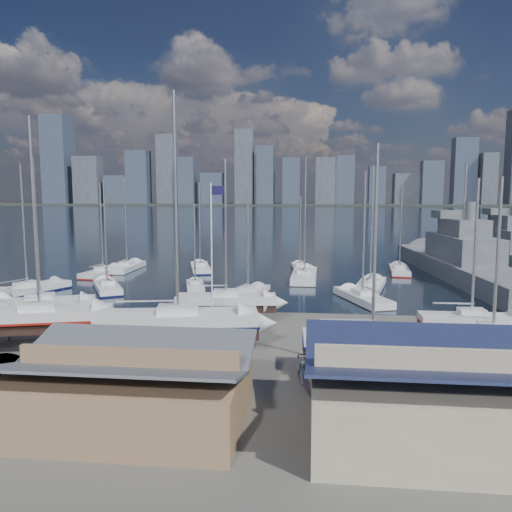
# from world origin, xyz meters

# --- Properties ---
(ground) EXTENTS (1400.00, 1400.00, 0.00)m
(ground) POSITION_xyz_m (0.00, -10.00, 0.00)
(ground) COLOR #605E59
(ground) RESTS_ON ground
(water) EXTENTS (1400.00, 600.00, 0.40)m
(water) POSITION_xyz_m (0.00, 300.00, -0.15)
(water) COLOR #1B2F3E
(water) RESTS_ON ground
(far_shore) EXTENTS (1400.00, 80.00, 2.20)m
(far_shore) POSITION_xyz_m (0.00, 560.00, 1.10)
(far_shore) COLOR #2D332D
(far_shore) RESTS_ON ground
(skyline) EXTENTS (639.14, 43.80, 107.69)m
(skyline) POSITION_xyz_m (-7.83, 553.76, 39.09)
(skyline) COLOR #475166
(skyline) RESTS_ON far_shore
(shed_grey) EXTENTS (12.60, 8.40, 4.17)m
(shed_grey) POSITION_xyz_m (0.00, -26.00, 2.15)
(shed_grey) COLOR #8C6B4C
(shed_grey) RESTS_ON ground
(shed_blue) EXTENTS (13.65, 9.45, 4.71)m
(shed_blue) POSITION_xyz_m (16.00, -26.00, 2.42)
(shed_blue) COLOR #BFB293
(shed_blue) RESTS_ON ground
(sailboat_cradle_1) EXTENTS (11.64, 6.05, 17.96)m
(sailboat_cradle_1) POSITION_xyz_m (-12.06, -13.50, 2.17)
(sailboat_cradle_1) COLOR #2D2D33
(sailboat_cradle_1) RESTS_ON ground
(sailboat_cradle_2) EXTENTS (9.66, 5.50, 15.26)m
(sailboat_cradle_2) POSITION_xyz_m (-14.77, -8.65, 2.04)
(sailboat_cradle_2) COLOR #2D2D33
(sailboat_cradle_2) RESTS_ON ground
(sailboat_cradle_3) EXTENTS (12.66, 5.62, 19.49)m
(sailboat_cradle_3) POSITION_xyz_m (-0.60, -14.03, 2.25)
(sailboat_cradle_3) COLOR #2D2D33
(sailboat_cradle_3) RESTS_ON ground
(sailboat_cradle_4) EXTENTS (9.56, 3.71, 15.27)m
(sailboat_cradle_4) POSITION_xyz_m (1.52, -4.90, 2.04)
(sailboat_cradle_4) COLOR #2D2D33
(sailboat_cradle_4) RESTS_ON ground
(sailboat_cradle_5) EXTENTS (9.57, 3.20, 15.29)m
(sailboat_cradle_5) POSITION_xyz_m (13.59, -16.71, 2.03)
(sailboat_cradle_5) COLOR #2D2D33
(sailboat_cradle_5) RESTS_ON ground
(sailboat_cradle_6) EXTENTS (8.12, 2.39, 13.29)m
(sailboat_cradle_6) POSITION_xyz_m (22.19, -9.61, 1.93)
(sailboat_cradle_6) COLOR #2D2D33
(sailboat_cradle_6) RESTS_ON ground
(sailboat_cradle_7) EXTENTS (8.15, 3.01, 13.23)m
(sailboat_cradle_7) POSITION_xyz_m (22.27, -14.21, 1.94)
(sailboat_cradle_7) COLOR #2D2D33
(sailboat_cradle_7) RESTS_ON ground
(sailboat_moored_0) EXTENTS (7.09, 11.29, 16.38)m
(sailboat_moored_0) POSITION_xyz_m (-25.01, 6.21, 0.31)
(sailboat_moored_0) COLOR black
(sailboat_moored_0) RESTS_ON water
(sailboat_moored_1) EXTENTS (3.82, 9.97, 14.54)m
(sailboat_moored_1) POSITION_xyz_m (-21.73, 21.01, 0.31)
(sailboat_moored_1) COLOR black
(sailboat_moored_1) RESTS_ON water
(sailboat_moored_2) EXTENTS (2.90, 10.29, 15.52)m
(sailboat_moored_2) POSITION_xyz_m (-19.96, 26.23, 0.32)
(sailboat_moored_2) COLOR black
(sailboat_moored_2) RESTS_ON water
(sailboat_moored_3) EXTENTS (7.08, 9.81, 14.51)m
(sailboat_moored_3) POSITION_xyz_m (-16.14, 9.29, 0.31)
(sailboat_moored_3) COLOR black
(sailboat_moored_3) RESTS_ON water
(sailboat_moored_4) EXTENTS (4.04, 7.85, 11.41)m
(sailboat_moored_4) POSITION_xyz_m (-5.29, 11.34, 0.33)
(sailboat_moored_4) COLOR black
(sailboat_moored_4) RESTS_ON water
(sailboat_moored_5) EXTENTS (5.31, 10.17, 14.64)m
(sailboat_moored_5) POSITION_xyz_m (-8.16, 27.04, 0.31)
(sailboat_moored_5) COLOR black
(sailboat_moored_5) RESTS_ON water
(sailboat_moored_6) EXTENTS (4.76, 9.03, 13.00)m
(sailboat_moored_6) POSITION_xyz_m (2.02, 7.45, 0.31)
(sailboat_moored_6) COLOR black
(sailboat_moored_6) RESTS_ON water
(sailboat_moored_7) EXTENTS (3.63, 12.01, 18.01)m
(sailboat_moored_7) POSITION_xyz_m (8.48, 20.18, 0.33)
(sailboat_moored_7) COLOR black
(sailboat_moored_7) RESTS_ON water
(sailboat_moored_8) EXTENTS (3.16, 8.47, 12.37)m
(sailboat_moored_8) POSITION_xyz_m (7.63, 29.54, 0.31)
(sailboat_moored_8) COLOR black
(sailboat_moored_8) RESTS_ON water
(sailboat_moored_9) EXTENTS (6.18, 10.44, 15.24)m
(sailboat_moored_9) POSITION_xyz_m (15.21, 6.06, 0.32)
(sailboat_moored_9) COLOR black
(sailboat_moored_9) RESTS_ON water
(sailboat_moored_10) EXTENTS (5.46, 11.37, 16.39)m
(sailboat_moored_10) POSITION_xyz_m (16.87, 13.07, 0.31)
(sailboat_moored_10) COLOR black
(sailboat_moored_10) RESTS_ON water
(sailboat_moored_11) EXTENTS (3.69, 10.00, 14.62)m
(sailboat_moored_11) POSITION_xyz_m (23.02, 28.12, 0.31)
(sailboat_moored_11) COLOR black
(sailboat_moored_11) RESTS_ON water
(naval_ship_east) EXTENTS (10.64, 47.03, 18.20)m
(naval_ship_east) POSITION_xyz_m (31.38, 25.22, 1.66)
(naval_ship_east) COLOR slate
(naval_ship_east) RESTS_ON water
(naval_ship_west) EXTENTS (8.44, 45.11, 18.04)m
(naval_ship_west) POSITION_xyz_m (44.58, 43.40, 1.66)
(naval_ship_west) COLOR slate
(naval_ship_west) RESTS_ON water
(car_a) EXTENTS (1.72, 4.26, 1.45)m
(car_a) POSITION_xyz_m (-7.15, -18.70, 0.73)
(car_a) COLOR gray
(car_a) RESTS_ON ground
(car_b) EXTENTS (4.93, 3.11, 1.53)m
(car_b) POSITION_xyz_m (-10.27, -20.77, 0.77)
(car_b) COLOR gray
(car_b) RESTS_ON ground
(car_c) EXTENTS (2.47, 5.07, 1.39)m
(car_c) POSITION_xyz_m (-1.77, -18.83, 0.69)
(car_c) COLOR gray
(car_c) RESTS_ON ground
(car_d) EXTENTS (3.62, 5.96, 1.62)m
(car_d) POSITION_xyz_m (10.23, -20.76, 0.81)
(car_d) COLOR gray
(car_d) RESTS_ON ground
(flagpole) EXTENTS (1.15, 0.12, 13.02)m
(flagpole) POSITION_xyz_m (1.02, -8.49, 7.57)
(flagpole) COLOR white
(flagpole) RESTS_ON ground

